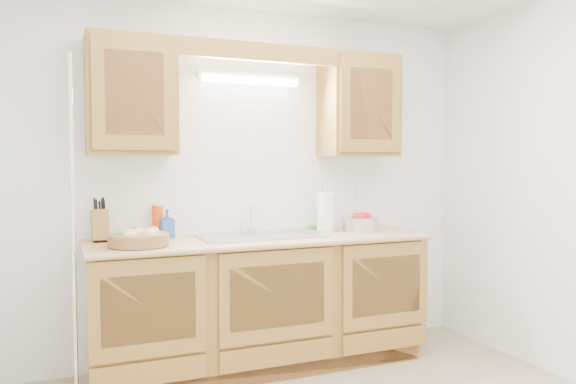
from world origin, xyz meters
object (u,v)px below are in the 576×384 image
fruit_basket (139,238)px  knife_block (100,225)px  paper_towel (326,212)px  apple_bowl (361,223)px

fruit_basket → knife_block: knife_block is taller
knife_block → paper_towel: 1.57m
fruit_basket → paper_towel: size_ratio=1.33×
fruit_basket → paper_towel: paper_towel is taller
knife_block → paper_towel: size_ratio=0.87×
knife_block → apple_bowl: 1.82m
paper_towel → apple_bowl: size_ratio=0.97×
knife_block → paper_towel: paper_towel is taller
fruit_basket → apple_bowl: size_ratio=1.29×
knife_block → apple_bowl: size_ratio=0.84×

